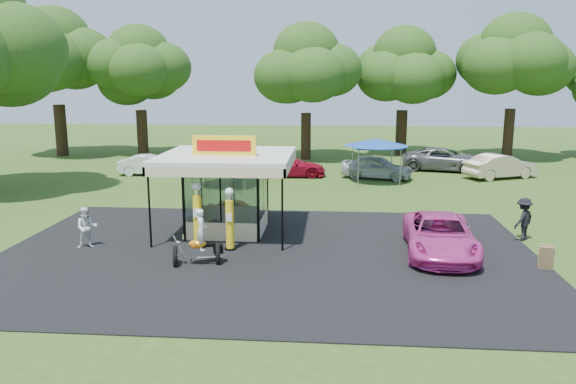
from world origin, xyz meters
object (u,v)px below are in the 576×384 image
at_px(gas_station_kiosk, 228,191).
at_px(pink_sedan, 440,236).
at_px(motorcycle, 200,242).
at_px(tent_east, 376,143).
at_px(bg_car_b, 288,166).
at_px(bg_car_d, 444,159).
at_px(spectator_east_a, 523,219).
at_px(tent_west, 224,143).
at_px(spectator_west, 87,228).
at_px(a_frame_sign, 546,258).
at_px(bg_car_c, 377,167).
at_px(gas_pump_left, 198,216).
at_px(bg_car_a, 150,165).
at_px(bg_car_e, 500,166).
at_px(kiosk_car, 237,209).
at_px(gas_pump_right, 230,221).

relative_size(gas_station_kiosk, pink_sedan, 1.02).
height_order(motorcycle, tent_east, tent_east).
bearing_deg(bg_car_b, pink_sedan, -161.13).
bearing_deg(motorcycle, bg_car_d, 44.94).
bearing_deg(spectator_east_a, tent_east, -112.31).
relative_size(tent_west, tent_east, 1.04).
bearing_deg(spectator_west, gas_station_kiosk, 5.53).
relative_size(a_frame_sign, bg_car_c, 0.19).
bearing_deg(gas_station_kiosk, bg_car_d, 54.68).
relative_size(bg_car_c, tent_west, 1.09).
distance_m(pink_sedan, bg_car_c, 16.09).
xyz_separation_m(gas_pump_left, a_frame_sign, (12.47, -1.62, -0.80)).
height_order(bg_car_a, tent_west, tent_west).
relative_size(motorcycle, a_frame_sign, 2.40).
distance_m(motorcycle, tent_west, 14.80).
height_order(bg_car_b, bg_car_e, bg_car_e).
bearing_deg(a_frame_sign, bg_car_e, 95.22).
relative_size(spectator_west, bg_car_e, 0.33).
relative_size(a_frame_sign, kiosk_car, 0.31).
height_order(gas_pump_right, bg_car_a, gas_pump_right).
relative_size(gas_pump_right, motorcycle, 1.17).
bearing_deg(bg_car_a, bg_car_d, -84.16).
relative_size(kiosk_car, bg_car_a, 0.68).
xyz_separation_m(gas_pump_right, tent_west, (-2.71, 12.82, 1.46)).
relative_size(kiosk_car, spectator_east_a, 1.60).
bearing_deg(pink_sedan, bg_car_d, 82.64).
relative_size(bg_car_c, bg_car_d, 0.78).
height_order(spectator_east_a, bg_car_e, spectator_east_a).
distance_m(spectator_east_a, bg_car_b, 17.82).
distance_m(gas_pump_right, motorcycle, 1.92).
bearing_deg(gas_pump_right, motorcycle, -113.46).
distance_m(spectator_west, bg_car_c, 20.39).
relative_size(gas_pump_right, bg_car_e, 0.50).
height_order(spectator_east_a, bg_car_b, spectator_east_a).
height_order(spectator_west, bg_car_e, spectator_west).
height_order(spectator_west, tent_east, tent_east).
xyz_separation_m(gas_pump_right, pink_sedan, (7.86, 0.09, -0.43)).
bearing_deg(gas_pump_right, bg_car_c, 67.42).
xyz_separation_m(gas_station_kiosk, tent_east, (7.08, 12.34, 0.73)).
height_order(gas_pump_right, bg_car_b, gas_pump_right).
relative_size(bg_car_c, bg_car_e, 0.93).
height_order(a_frame_sign, spectator_west, spectator_west).
relative_size(bg_car_a, tent_west, 1.00).
bearing_deg(bg_car_a, spectator_east_a, -128.95).
bearing_deg(bg_car_b, tent_east, -110.52).
bearing_deg(pink_sedan, tent_west, 133.41).
bearing_deg(gas_station_kiosk, motorcycle, -92.66).
xyz_separation_m(motorcycle, tent_east, (7.28, 16.64, 1.70)).
relative_size(gas_station_kiosk, a_frame_sign, 6.20).
distance_m(pink_sedan, bg_car_d, 20.17).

